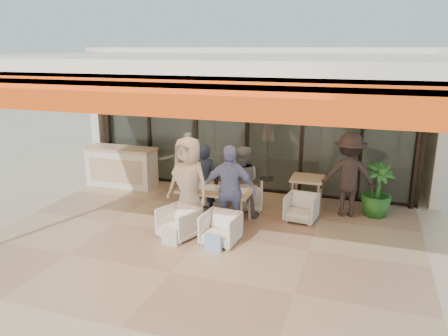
# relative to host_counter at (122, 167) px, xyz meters

# --- Properties ---
(ground) EXTENTS (70.00, 70.00, 0.00)m
(ground) POSITION_rel_host_counter_xyz_m (3.18, -2.30, -0.53)
(ground) COLOR #C6B293
(ground) RESTS_ON ground
(terrace_floor) EXTENTS (8.00, 6.00, 0.01)m
(terrace_floor) POSITION_rel_host_counter_xyz_m (3.18, -2.30, -0.53)
(terrace_floor) COLOR tan
(terrace_floor) RESTS_ON ground
(terrace_structure) EXTENTS (8.00, 6.00, 3.40)m
(terrace_structure) POSITION_rel_host_counter_xyz_m (3.18, -2.56, 2.72)
(terrace_structure) COLOR silver
(terrace_structure) RESTS_ON ground
(glass_storefront) EXTENTS (8.08, 0.10, 3.20)m
(glass_storefront) POSITION_rel_host_counter_xyz_m (3.18, 0.70, 1.07)
(glass_storefront) COLOR #9EADA3
(glass_storefront) RESTS_ON ground
(interior_block) EXTENTS (9.05, 3.62, 3.52)m
(interior_block) POSITION_rel_host_counter_xyz_m (3.19, 3.02, 1.70)
(interior_block) COLOR silver
(interior_block) RESTS_ON ground
(host_counter) EXTENTS (1.85, 0.65, 1.04)m
(host_counter) POSITION_rel_host_counter_xyz_m (0.00, 0.00, 0.00)
(host_counter) COLOR silver
(host_counter) RESTS_ON ground
(dining_table) EXTENTS (1.50, 0.90, 0.93)m
(dining_table) POSITION_rel_host_counter_xyz_m (3.15, -1.52, 0.16)
(dining_table) COLOR tan
(dining_table) RESTS_ON ground
(chair_far_left) EXTENTS (0.68, 0.65, 0.63)m
(chair_far_left) POSITION_rel_host_counter_xyz_m (2.74, -0.58, -0.22)
(chair_far_left) COLOR silver
(chair_far_left) RESTS_ON ground
(chair_far_right) EXTENTS (0.77, 0.74, 0.66)m
(chair_far_right) POSITION_rel_host_counter_xyz_m (3.58, -0.58, -0.20)
(chair_far_right) COLOR silver
(chair_far_right) RESTS_ON ground
(chair_near_left) EXTENTS (0.83, 0.80, 0.67)m
(chair_near_left) POSITION_rel_host_counter_xyz_m (2.74, -2.48, -0.20)
(chair_near_left) COLOR silver
(chair_near_left) RESTS_ON ground
(chair_near_right) EXTENTS (0.69, 0.66, 0.66)m
(chair_near_right) POSITION_rel_host_counter_xyz_m (3.58, -2.48, -0.20)
(chair_near_right) COLOR silver
(chair_near_right) RESTS_ON ground
(diner_navy) EXTENTS (0.58, 0.41, 1.53)m
(diner_navy) POSITION_rel_host_counter_xyz_m (2.74, -1.08, 0.23)
(diner_navy) COLOR #1A223B
(diner_navy) RESTS_ON ground
(diner_grey) EXTENTS (0.90, 0.78, 1.56)m
(diner_grey) POSITION_rel_host_counter_xyz_m (3.58, -1.08, 0.25)
(diner_grey) COLOR slate
(diner_grey) RESTS_ON ground
(diner_cream) EXTENTS (1.03, 0.79, 1.87)m
(diner_cream) POSITION_rel_host_counter_xyz_m (2.74, -1.98, 0.41)
(diner_cream) COLOR beige
(diner_cream) RESTS_ON ground
(diner_periwinkle) EXTENTS (1.09, 0.58, 1.77)m
(diner_periwinkle) POSITION_rel_host_counter_xyz_m (3.58, -1.98, 0.35)
(diner_periwinkle) COLOR #7D97D1
(diner_periwinkle) RESTS_ON ground
(tote_bag_cream) EXTENTS (0.30, 0.10, 0.34)m
(tote_bag_cream) POSITION_rel_host_counter_xyz_m (2.74, -2.88, -0.36)
(tote_bag_cream) COLOR silver
(tote_bag_cream) RESTS_ON ground
(tote_bag_blue) EXTENTS (0.30, 0.10, 0.34)m
(tote_bag_blue) POSITION_rel_host_counter_xyz_m (3.58, -2.88, -0.36)
(tote_bag_blue) COLOR #99BFD8
(tote_bag_blue) RESTS_ON ground
(side_table) EXTENTS (0.70, 0.70, 0.74)m
(side_table) POSITION_rel_host_counter_xyz_m (4.82, -0.16, 0.11)
(side_table) COLOR tan
(side_table) RESTS_ON ground
(side_chair) EXTENTS (0.69, 0.65, 0.64)m
(side_chair) POSITION_rel_host_counter_xyz_m (4.82, -0.91, -0.21)
(side_chair) COLOR silver
(side_chair) RESTS_ON ground
(standing_woman) EXTENTS (1.26, 0.83, 1.82)m
(standing_woman) POSITION_rel_host_counter_xyz_m (5.70, -0.30, 0.38)
(standing_woman) COLOR black
(standing_woman) RESTS_ON ground
(potted_palm) EXTENTS (0.88, 0.88, 1.18)m
(potted_palm) POSITION_rel_host_counter_xyz_m (6.30, -0.13, 0.06)
(potted_palm) COLOR #1E5919
(potted_palm) RESTS_ON ground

